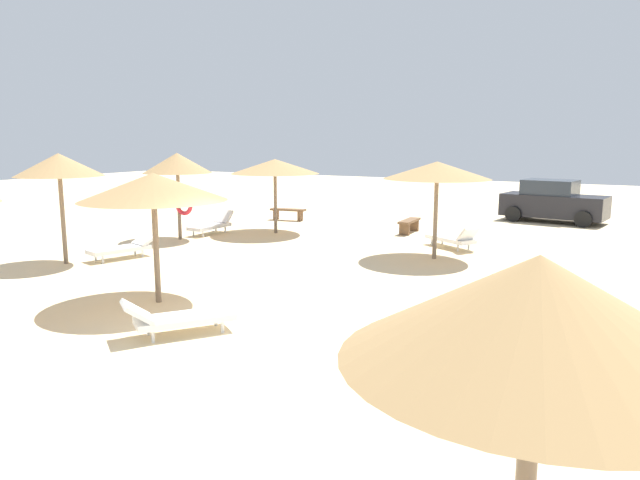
{
  "coord_description": "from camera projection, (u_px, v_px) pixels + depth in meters",
  "views": [
    {
      "loc": [
        6.05,
        -8.08,
        3.39
      ],
      "look_at": [
        0.0,
        3.0,
        1.2
      ],
      "focal_mm": 32.99,
      "sensor_mm": 36.0,
      "label": 1
    }
  ],
  "objects": [
    {
      "name": "ground_plane",
      "position": [
        239.0,
        332.0,
        10.42
      ],
      "size": [
        80.0,
        80.0,
        0.0
      ],
      "primitive_type": "plane",
      "color": "beige"
    },
    {
      "name": "parasol_0",
      "position": [
        153.0,
        187.0,
        11.92
      ],
      "size": [
        2.99,
        2.99,
        2.7
      ],
      "color": "#75604C",
      "rests_on": "ground"
    },
    {
      "name": "parasol_1",
      "position": [
        537.0,
        312.0,
        3.26
      ],
      "size": [
        2.22,
        2.22,
        2.76
      ],
      "color": "#75604C",
      "rests_on": "ground"
    },
    {
      "name": "parasol_3",
      "position": [
        275.0,
        167.0,
        20.92
      ],
      "size": [
        3.17,
        3.17,
        2.66
      ],
      "color": "#75604C",
      "rests_on": "ground"
    },
    {
      "name": "parasol_4",
      "position": [
        437.0,
        171.0,
        16.33
      ],
      "size": [
        2.99,
        2.99,
        2.75
      ],
      "color": "#75604C",
      "rests_on": "ground"
    },
    {
      "name": "parasol_5",
      "position": [
        59.0,
        165.0,
        15.65
      ],
      "size": [
        2.31,
        2.31,
        3.0
      ],
      "color": "#75604C",
      "rests_on": "ground"
    },
    {
      "name": "parasol_7",
      "position": [
        177.0,
        164.0,
        19.55
      ],
      "size": [
        2.29,
        2.29,
        2.91
      ],
      "color": "#75604C",
      "rests_on": "ground"
    },
    {
      "name": "lounger_0",
      "position": [
        177.0,
        318.0,
        10.2
      ],
      "size": [
        1.63,
        1.91,
        0.69
      ],
      "color": "white",
      "rests_on": "ground"
    },
    {
      "name": "lounger_3",
      "position": [
        212.0,
        225.0,
        21.1
      ],
      "size": [
        0.69,
        1.88,
        0.78
      ],
      "color": "white",
      "rests_on": "ground"
    },
    {
      "name": "lounger_4",
      "position": [
        453.0,
        238.0,
        18.29
      ],
      "size": [
        1.92,
        1.52,
        0.78
      ],
      "color": "white",
      "rests_on": "ground"
    },
    {
      "name": "lounger_5",
      "position": [
        124.0,
        248.0,
        16.76
      ],
      "size": [
        1.14,
        2.02,
        0.61
      ],
      "color": "white",
      "rests_on": "ground"
    },
    {
      "name": "bench_0",
      "position": [
        288.0,
        212.0,
        24.53
      ],
      "size": [
        1.54,
        0.62,
        0.49
      ],
      "color": "brown",
      "rests_on": "ground"
    },
    {
      "name": "bench_1",
      "position": [
        409.0,
        224.0,
        21.23
      ],
      "size": [
        0.46,
        1.52,
        0.49
      ],
      "color": "brown",
      "rests_on": "ground"
    },
    {
      "name": "parked_car",
      "position": [
        553.0,
        202.0,
        24.0
      ],
      "size": [
        4.2,
        2.42,
        1.72
      ],
      "color": "black",
      "rests_on": "ground"
    }
  ]
}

